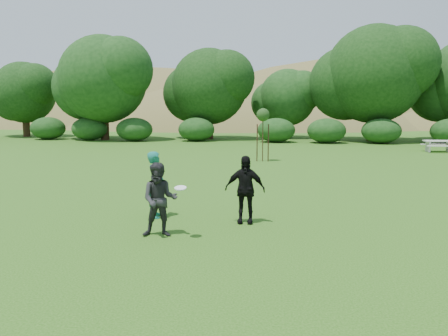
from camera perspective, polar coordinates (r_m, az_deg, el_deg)
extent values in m
plane|color=#19470C|center=(10.62, -1.67, -8.19)|extent=(120.00, 120.00, 0.00)
imported|color=#17675B|center=(11.83, -8.89, -2.15)|extent=(0.51, 0.70, 1.78)
imported|color=#28272A|center=(10.10, -8.40, -4.12)|extent=(0.91, 0.76, 1.71)
imported|color=black|center=(11.13, 2.74, -2.82)|extent=(1.04, 0.47, 1.74)
cylinder|color=white|center=(9.74, -5.71, -2.61)|extent=(0.27, 0.27, 0.08)
cylinder|color=#3B2117|center=(23.57, 5.08, 3.90)|extent=(0.05, 0.05, 2.50)
sphere|color=#234318|center=(23.51, 5.12, 6.94)|extent=(0.70, 0.70, 0.70)
cylinder|color=#3C2217|center=(23.59, 4.34, 3.30)|extent=(0.06, 0.06, 2.00)
cylinder|color=#382016|center=(23.58, 5.80, 3.28)|extent=(0.06, 0.06, 2.00)
cube|color=beige|center=(31.47, 26.26, 3.19)|extent=(1.80, 0.75, 0.08)
cube|color=#ACA8A0|center=(31.28, 25.10, 2.54)|extent=(0.10, 0.70, 0.68)
cube|color=beige|center=(30.93, 26.61, 2.57)|extent=(1.80, 0.28, 0.06)
cube|color=beige|center=(32.06, 25.86, 2.79)|extent=(1.80, 0.28, 0.06)
ellipsoid|color=olive|center=(85.67, -12.15, -2.16)|extent=(110.00, 70.00, 44.00)
ellipsoid|color=olive|center=(85.95, 18.32, -3.86)|extent=(100.00, 64.00, 52.00)
ellipsoid|color=olive|center=(69.23, 0.54, -0.72)|extent=(80.00, 50.00, 28.00)
cylinder|color=#3A2616|center=(46.44, -24.43, 5.37)|extent=(0.65, 0.65, 2.62)
sphere|color=#194214|center=(46.42, -24.64, 8.96)|extent=(5.80, 5.80, 5.80)
cylinder|color=#3A2616|center=(39.81, -15.34, 5.84)|extent=(0.73, 0.73, 3.15)
sphere|color=#194214|center=(39.84, -15.54, 11.10)|extent=(7.54, 7.54, 7.54)
cylinder|color=#3A2616|center=(39.50, -1.92, 5.85)|extent=(0.68, 0.68, 2.80)
sphere|color=#194214|center=(39.50, -1.94, 10.58)|extent=(6.73, 6.73, 6.73)
cylinder|color=#3A2616|center=(41.18, 8.21, 5.50)|extent=(0.60, 0.60, 2.27)
sphere|color=#194214|center=(41.14, 8.28, 9.09)|extent=(5.22, 5.22, 5.22)
cylinder|color=#3A2616|center=(39.10, 18.75, 5.79)|extent=(0.76, 0.76, 3.32)
sphere|color=#194214|center=(39.16, 19.02, 11.50)|extent=(8.12, 8.12, 8.12)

